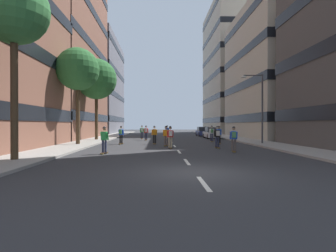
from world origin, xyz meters
TOP-DOWN VIEW (x-y plane):
  - ground_plane at (0.00, 22.59)m, footprint 135.54×135.54m
  - sidewalk_left at (-8.73, 25.41)m, footprint 3.22×62.12m
  - sidewalk_right at (8.73, 25.41)m, footprint 3.22×62.12m
  - lane_markings at (0.00, 23.00)m, footprint 0.16×52.20m
  - building_left_mid at (-17.43, 27.04)m, footprint 14.29×20.04m
  - building_left_far at (-17.43, 49.43)m, footprint 14.29×21.68m
  - building_right_mid at (17.43, 27.04)m, footprint 14.29×18.46m
  - building_right_far at (17.43, 49.43)m, footprint 14.29×19.72m
  - parked_car_near at (5.92, 33.22)m, footprint 1.82×4.40m
  - parked_car_mid at (5.92, 25.73)m, footprint 1.82×4.40m
  - street_tree_near at (-8.73, 14.04)m, footprint 3.85×3.85m
  - street_tree_mid at (-8.73, 3.26)m, footprint 3.45×3.45m
  - street_tree_far at (-8.73, 21.40)m, footprint 4.78×4.78m
  - streetlamp_right at (8.04, 14.40)m, footprint 2.13×0.30m
  - skater_0 at (4.55, 15.63)m, footprint 0.53×0.90m
  - skater_1 at (4.45, 18.62)m, footprint 0.53×0.90m
  - skater_2 at (-5.00, 15.22)m, footprint 0.57×0.92m
  - skater_3 at (-1.80, 15.35)m, footprint 0.57×0.92m
  - skater_4 at (-4.93, 6.85)m, footprint 0.57×0.92m
  - skater_5 at (-0.48, 10.61)m, footprint 0.54×0.91m
  - skater_6 at (3.29, 10.71)m, footprint 0.55×0.92m
  - skater_7 at (-3.55, 24.65)m, footprint 0.53×0.90m
  - skater_8 at (-0.13, 27.78)m, footprint 0.55×0.91m
  - skater_9 at (3.77, 7.71)m, footprint 0.56×0.92m
  - skater_10 at (-2.89, 21.70)m, footprint 0.55×0.92m
  - skater_11 at (-0.76, 12.86)m, footprint 0.57×0.92m

SIDE VIEW (x-z plane):
  - ground_plane at x=0.00m, z-range 0.00..0.00m
  - lane_markings at x=0.00m, z-range 0.00..0.01m
  - sidewalk_left at x=-8.73m, z-range 0.00..0.14m
  - sidewalk_right at x=8.73m, z-range 0.00..0.14m
  - parked_car_near at x=5.92m, z-range -0.06..1.46m
  - parked_car_mid at x=5.92m, z-range -0.06..1.46m
  - skater_0 at x=4.55m, z-range 0.10..1.87m
  - skater_3 at x=-1.80m, z-range 0.10..1.87m
  - skater_4 at x=-4.93m, z-range 0.10..1.87m
  - skater_8 at x=-0.13m, z-range 0.10..1.87m
  - skater_11 at x=-0.76m, z-range 0.10..1.87m
  - skater_1 at x=4.45m, z-range 0.13..1.90m
  - skater_2 at x=-5.00m, z-range 0.13..1.90m
  - skater_5 at x=-0.48m, z-range 0.13..1.90m
  - skater_6 at x=3.29m, z-range 0.13..1.90m
  - skater_7 at x=-3.55m, z-range 0.13..1.90m
  - skater_9 at x=3.77m, z-range 0.13..1.90m
  - skater_10 at x=-2.89m, z-range 0.13..1.90m
  - streetlamp_right at x=8.04m, z-range 0.89..7.39m
  - street_tree_near at x=-8.73m, z-range 2.52..11.23m
  - street_tree_far at x=-8.73m, z-range 2.48..12.00m
  - street_tree_mid at x=-8.73m, z-range 2.98..12.27m
  - building_right_mid at x=17.43m, z-range 0.09..18.36m
  - building_left_far at x=-17.43m, z-range 0.09..20.54m
  - building_right_far at x=17.43m, z-range 0.09..28.49m
  - building_left_mid at x=-17.43m, z-range 0.09..34.03m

